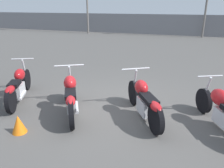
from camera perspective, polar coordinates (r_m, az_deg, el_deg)
name	(u,v)px	position (r m, az deg, el deg)	size (l,w,h in m)	color
ground_plane	(113,108)	(5.51, 0.20, -6.17)	(60.00, 60.00, 0.00)	#514F4C
fence_back	(170,25)	(19.69, 14.93, 14.70)	(40.00, 0.04, 1.70)	gray
motorcycle_slot_1	(19,86)	(6.29, -23.22, -0.39)	(1.11, 1.98, 0.99)	black
motorcycle_slot_2	(71,96)	(5.14, -10.70, -3.04)	(1.16, 1.82, 1.03)	black
motorcycle_slot_3	(144,100)	(4.92, 8.41, -4.23)	(1.20, 1.78, 0.99)	black
motorcycle_slot_4	(224,111)	(4.98, 27.32, -6.27)	(1.06, 1.89, 0.95)	black
traffic_cone_near	(19,124)	(4.80, -23.20, -9.59)	(0.29, 0.29, 0.38)	orange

